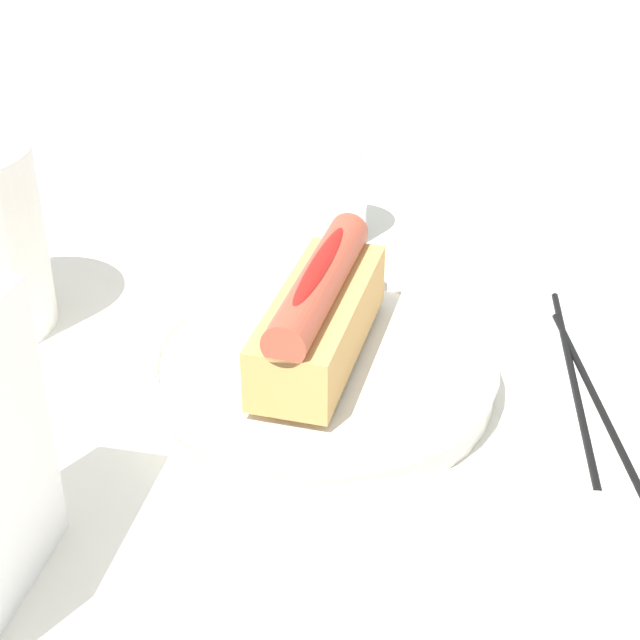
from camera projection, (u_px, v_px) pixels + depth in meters
name	position (u px, v px, depth m)	size (l,w,h in m)	color
ground_plane	(341.00, 388.00, 0.62)	(2.40, 2.40, 0.00)	silver
serving_bowl	(320.00, 365.00, 0.61)	(0.23, 0.23, 0.03)	silver
hotdog_front	(320.00, 309.00, 0.59)	(0.16, 0.08, 0.06)	tan
water_glass	(325.00, 193.00, 0.79)	(0.07, 0.07, 0.09)	white
chopstick_near	(573.00, 376.00, 0.63)	(0.01, 0.01, 0.22)	black
chopstick_far	(600.00, 403.00, 0.60)	(0.01, 0.01, 0.22)	black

